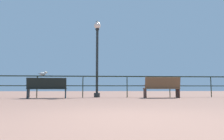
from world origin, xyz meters
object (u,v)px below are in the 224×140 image
at_px(bench_near_left, 47,87).
at_px(lamppost_center, 97,53).
at_px(seagull_on_rail, 43,74).
at_px(bench_near_right, 162,87).

bearing_deg(bench_near_left, lamppost_center, 24.10).
bearing_deg(seagull_on_rail, bench_near_left, -61.92).
distance_m(bench_near_right, seagull_on_rail, 5.84).
xyz_separation_m(bench_near_right, seagull_on_rail, (-5.76, 0.70, 0.64)).
bearing_deg(lamppost_center, bench_near_left, -155.90).
distance_m(bench_near_right, lamppost_center, 3.72).
height_order(bench_near_left, bench_near_right, bench_near_right).
relative_size(bench_near_right, lamppost_center, 0.42).
bearing_deg(seagull_on_rail, bench_near_right, -6.97).
bearing_deg(bench_near_right, bench_near_left, 179.96).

